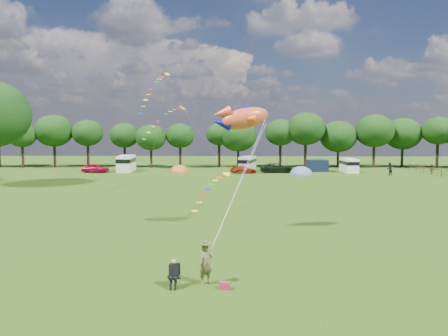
{
  "coord_description": "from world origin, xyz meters",
  "views": [
    {
      "loc": [
        0.71,
        -26.74,
        7.05
      ],
      "look_at": [
        0.0,
        8.0,
        4.0
      ],
      "focal_mm": 35.0,
      "sensor_mm": 36.0,
      "label": 1
    }
  ],
  "objects_px": {
    "car_c": "(243,170)",
    "campervan_b": "(126,163)",
    "kite_flyer": "(206,264)",
    "car_d": "(277,168)",
    "car_a": "(95,168)",
    "campervan_c": "(247,163)",
    "camp_chair": "(174,270)",
    "walker_a": "(390,169)",
    "tent_greyblue": "(301,175)",
    "fish_kite": "(240,118)",
    "tent_orange": "(179,173)",
    "walker_b": "(431,169)",
    "campervan_d": "(349,165)"
  },
  "relations": [
    {
      "from": "car_a",
      "to": "car_c",
      "type": "xyz_separation_m",
      "value": [
        24.4,
        -0.66,
        -0.14
      ]
    },
    {
      "from": "camp_chair",
      "to": "campervan_c",
      "type": "bearing_deg",
      "value": 67.47
    },
    {
      "from": "fish_kite",
      "to": "tent_orange",
      "type": "bearing_deg",
      "value": 91.36
    },
    {
      "from": "kite_flyer",
      "to": "fish_kite",
      "type": "bearing_deg",
      "value": 48.96
    },
    {
      "from": "camp_chair",
      "to": "car_a",
      "type": "bearing_deg",
      "value": 93.73
    },
    {
      "from": "walker_a",
      "to": "walker_b",
      "type": "distance_m",
      "value": 7.92
    },
    {
      "from": "car_c",
      "to": "tent_orange",
      "type": "height_order",
      "value": "tent_orange"
    },
    {
      "from": "kite_flyer",
      "to": "camp_chair",
      "type": "distance_m",
      "value": 1.47
    },
    {
      "from": "car_d",
      "to": "kite_flyer",
      "type": "height_order",
      "value": "kite_flyer"
    },
    {
      "from": "camp_chair",
      "to": "fish_kite",
      "type": "relative_size",
      "value": 0.31
    },
    {
      "from": "car_c",
      "to": "walker_a",
      "type": "bearing_deg",
      "value": -105.08
    },
    {
      "from": "car_d",
      "to": "campervan_c",
      "type": "relative_size",
      "value": 1.07
    },
    {
      "from": "car_a",
      "to": "walker_b",
      "type": "bearing_deg",
      "value": -84.31
    },
    {
      "from": "camp_chair",
      "to": "fish_kite",
      "type": "height_order",
      "value": "fish_kite"
    },
    {
      "from": "campervan_c",
      "to": "walker_b",
      "type": "xyz_separation_m",
      "value": [
        29.43,
        -4.89,
        -0.56
      ]
    },
    {
      "from": "car_a",
      "to": "campervan_c",
      "type": "xyz_separation_m",
      "value": [
        25.2,
        4.22,
        0.55
      ]
    },
    {
      "from": "campervan_c",
      "to": "camp_chair",
      "type": "xyz_separation_m",
      "value": [
        -5.13,
        -56.33,
        -0.53
      ]
    },
    {
      "from": "car_a",
      "to": "campervan_d",
      "type": "xyz_separation_m",
      "value": [
        42.01,
        1.55,
        0.48
      ]
    },
    {
      "from": "campervan_b",
      "to": "kite_flyer",
      "type": "bearing_deg",
      "value": -165.18
    },
    {
      "from": "campervan_b",
      "to": "campervan_c",
      "type": "relative_size",
      "value": 1.06
    },
    {
      "from": "walker_b",
      "to": "kite_flyer",
      "type": "bearing_deg",
      "value": 44.88
    },
    {
      "from": "campervan_c",
      "to": "campervan_d",
      "type": "relative_size",
      "value": 1.12
    },
    {
      "from": "tent_orange",
      "to": "car_d",
      "type": "bearing_deg",
      "value": 2.47
    },
    {
      "from": "campervan_c",
      "to": "walker_a",
      "type": "distance_m",
      "value": 23.06
    },
    {
      "from": "camp_chair",
      "to": "walker_b",
      "type": "height_order",
      "value": "walker_b"
    },
    {
      "from": "campervan_d",
      "to": "walker_a",
      "type": "height_order",
      "value": "campervan_d"
    },
    {
      "from": "tent_greyblue",
      "to": "kite_flyer",
      "type": "height_order",
      "value": "kite_flyer"
    },
    {
      "from": "campervan_c",
      "to": "campervan_b",
      "type": "bearing_deg",
      "value": 110.7
    },
    {
      "from": "car_a",
      "to": "kite_flyer",
      "type": "height_order",
      "value": "kite_flyer"
    },
    {
      "from": "kite_flyer",
      "to": "tent_orange",
      "type": "bearing_deg",
      "value": 66.72
    },
    {
      "from": "tent_greyblue",
      "to": "campervan_b",
      "type": "bearing_deg",
      "value": 169.08
    },
    {
      "from": "walker_a",
      "to": "tent_greyblue",
      "type": "bearing_deg",
      "value": -22.63
    },
    {
      "from": "campervan_d",
      "to": "tent_orange",
      "type": "height_order",
      "value": "campervan_d"
    },
    {
      "from": "tent_orange",
      "to": "car_a",
      "type": "bearing_deg",
      "value": -179.55
    },
    {
      "from": "kite_flyer",
      "to": "car_a",
      "type": "bearing_deg",
      "value": 80.95
    },
    {
      "from": "car_d",
      "to": "walker_b",
      "type": "height_order",
      "value": "car_d"
    },
    {
      "from": "tent_greyblue",
      "to": "fish_kite",
      "type": "relative_size",
      "value": 0.98
    },
    {
      "from": "tent_orange",
      "to": "camp_chair",
      "type": "bearing_deg",
      "value": -83.26
    },
    {
      "from": "car_d",
      "to": "camp_chair",
      "type": "bearing_deg",
      "value": 166.75
    },
    {
      "from": "campervan_b",
      "to": "fish_kite",
      "type": "height_order",
      "value": "fish_kite"
    },
    {
      "from": "kite_flyer",
      "to": "walker_a",
      "type": "xyz_separation_m",
      "value": [
        25.61,
        48.64,
        0.05
      ]
    },
    {
      "from": "car_a",
      "to": "campervan_c",
      "type": "relative_size",
      "value": 0.85
    },
    {
      "from": "tent_orange",
      "to": "fish_kite",
      "type": "bearing_deg",
      "value": -77.3
    },
    {
      "from": "car_c",
      "to": "campervan_b",
      "type": "height_order",
      "value": "campervan_b"
    },
    {
      "from": "kite_flyer",
      "to": "car_d",
      "type": "bearing_deg",
      "value": 49.17
    },
    {
      "from": "car_d",
      "to": "camp_chair",
      "type": "distance_m",
      "value": 53.84
    },
    {
      "from": "car_a",
      "to": "tent_greyblue",
      "type": "xyz_separation_m",
      "value": [
        33.32,
        -3.34,
        -0.73
      ]
    },
    {
      "from": "kite_flyer",
      "to": "walker_a",
      "type": "height_order",
      "value": "walker_a"
    },
    {
      "from": "kite_flyer",
      "to": "tent_greyblue",
      "type": "bearing_deg",
      "value": 44.63
    },
    {
      "from": "camp_chair",
      "to": "fish_kite",
      "type": "xyz_separation_m",
      "value": [
        3.15,
        10.87,
        7.06
      ]
    }
  ]
}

